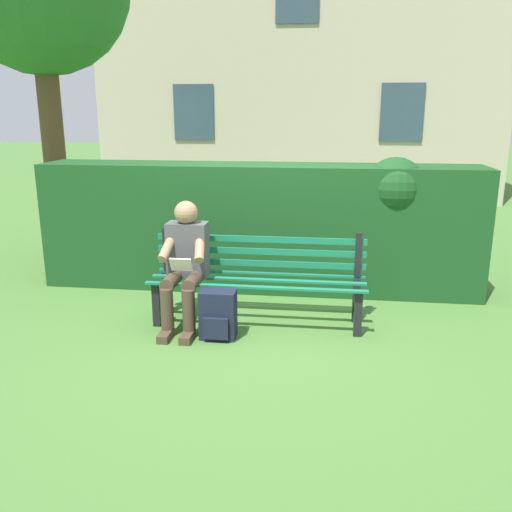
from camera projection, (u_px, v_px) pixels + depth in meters
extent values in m
plane|color=#477533|center=(257.00, 323.00, 5.20)|extent=(60.00, 60.00, 0.00)
cube|color=black|center=(358.00, 313.00, 4.86)|extent=(0.07, 0.07, 0.43)
cube|color=black|center=(157.00, 304.00, 5.10)|extent=(0.07, 0.07, 0.43)
cube|color=black|center=(356.00, 300.00, 5.20)|extent=(0.07, 0.07, 0.43)
cube|color=black|center=(167.00, 292.00, 5.43)|extent=(0.07, 0.07, 0.43)
cube|color=#197251|center=(260.00, 273.00, 5.30)|extent=(2.04, 0.06, 0.02)
cube|color=#197251|center=(257.00, 280.00, 5.09)|extent=(2.04, 0.06, 0.02)
cube|color=#197251|center=(254.00, 287.00, 4.87)|extent=(2.04, 0.06, 0.02)
cube|color=black|center=(358.00, 255.00, 5.12)|extent=(0.06, 0.06, 0.43)
cube|color=black|center=(166.00, 248.00, 5.35)|extent=(0.06, 0.06, 0.43)
cube|color=#197251|center=(260.00, 263.00, 5.27)|extent=(2.04, 0.02, 0.06)
cube|color=#197251|center=(260.00, 251.00, 5.24)|extent=(2.04, 0.02, 0.06)
cube|color=#197251|center=(260.00, 239.00, 5.21)|extent=(2.04, 0.02, 0.06)
cube|color=#4C4C51|center=(188.00, 249.00, 5.12)|extent=(0.38, 0.22, 0.52)
sphere|color=#A57A5B|center=(186.00, 213.00, 5.01)|extent=(0.22, 0.22, 0.22)
cylinder|color=#473828|center=(194.00, 280.00, 4.97)|extent=(0.13, 0.42, 0.13)
cylinder|color=#473828|center=(173.00, 280.00, 5.00)|extent=(0.13, 0.42, 0.13)
cylinder|color=#473828|center=(189.00, 313.00, 4.83)|extent=(0.12, 0.12, 0.45)
cylinder|color=#473828|center=(167.00, 312.00, 4.86)|extent=(0.12, 0.12, 0.45)
cube|color=#473828|center=(187.00, 337.00, 4.81)|extent=(0.10, 0.24, 0.07)
cube|color=#473828|center=(166.00, 336.00, 4.83)|extent=(0.10, 0.24, 0.07)
cylinder|color=#A57A5B|center=(200.00, 247.00, 4.95)|extent=(0.14, 0.32, 0.26)
cylinder|color=#A57A5B|center=(168.00, 246.00, 4.99)|extent=(0.14, 0.32, 0.26)
cube|color=white|center=(181.00, 265.00, 4.89)|extent=(0.20, 0.07, 0.13)
cube|color=#19471E|center=(259.00, 227.00, 6.15)|extent=(4.93, 0.71, 1.42)
sphere|color=#19471E|center=(395.00, 187.00, 5.74)|extent=(0.63, 0.63, 0.63)
sphere|color=#19471E|center=(155.00, 187.00, 6.27)|extent=(0.56, 0.56, 0.56)
cylinder|color=brown|center=(54.00, 149.00, 7.40)|extent=(0.30, 0.30, 2.96)
sphere|color=#2D702D|center=(12.00, 6.00, 7.32)|extent=(1.41, 1.41, 1.41)
cube|color=#BCAD93|center=(300.00, 44.00, 12.57)|extent=(9.00, 2.77, 7.02)
cube|color=#334756|center=(402.00, 112.00, 11.35)|extent=(0.90, 0.04, 1.20)
cube|color=#334756|center=(194.00, 112.00, 11.91)|extent=(0.90, 0.04, 1.20)
cube|color=#191E33|center=(218.00, 314.00, 4.82)|extent=(0.32, 0.19, 0.44)
cube|color=#191E33|center=(216.00, 329.00, 4.73)|extent=(0.22, 0.04, 0.20)
cylinder|color=#191E33|center=(231.00, 308.00, 4.91)|extent=(0.04, 0.04, 0.27)
cylinder|color=#191E33|center=(210.00, 307.00, 4.94)|extent=(0.04, 0.04, 0.27)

